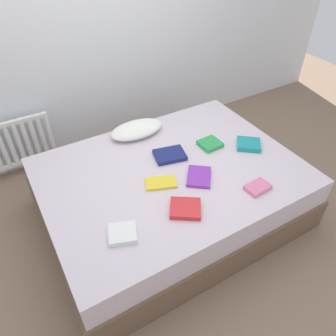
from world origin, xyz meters
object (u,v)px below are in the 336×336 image
(radiator, at_px, (15,144))
(textbook_white, at_px, (123,234))
(bed, at_px, (171,193))
(textbook_red, at_px, (185,208))
(textbook_pink, at_px, (258,187))
(textbook_green, at_px, (210,144))
(textbook_teal, at_px, (249,144))
(pillow, at_px, (137,129))
(textbook_yellow, at_px, (161,183))
(textbook_navy, at_px, (170,155))
(textbook_purple, at_px, (199,177))

(radiator, distance_m, textbook_white, 1.65)
(bed, height_order, textbook_white, textbook_white)
(textbook_red, bearing_deg, textbook_pink, 24.73)
(textbook_green, relative_size, textbook_teal, 0.90)
(bed, xyz_separation_m, textbook_teal, (0.72, -0.07, 0.27))
(pillow, height_order, textbook_green, pillow)
(radiator, xyz_separation_m, textbook_yellow, (0.83, -1.30, 0.16))
(textbook_white, xyz_separation_m, textbook_yellow, (0.44, 0.29, -0.01))
(radiator, distance_m, textbook_yellow, 1.55)
(bed, distance_m, textbook_navy, 0.32)
(pillow, xyz_separation_m, textbook_white, (-0.57, -0.96, -0.03))
(bed, bearing_deg, radiator, 129.20)
(textbook_green, bearing_deg, textbook_yellow, -163.55)
(pillow, relative_size, textbook_white, 2.79)
(textbook_red, bearing_deg, radiator, 151.38)
(textbook_pink, xyz_separation_m, textbook_teal, (0.29, 0.43, 0.01))
(textbook_purple, height_order, textbook_navy, textbook_navy)
(bed, relative_size, textbook_purple, 8.80)
(textbook_purple, bearing_deg, textbook_green, -9.01)
(textbook_teal, bearing_deg, pillow, 177.68)
(textbook_red, bearing_deg, textbook_white, -148.57)
(bed, height_order, textbook_pink, textbook_pink)
(textbook_red, height_order, textbook_navy, same)
(textbook_yellow, bearing_deg, textbook_navy, 68.94)
(radiator, relative_size, pillow, 1.45)
(textbook_green, height_order, textbook_pink, textbook_green)
(textbook_green, bearing_deg, textbook_navy, 171.20)
(textbook_red, distance_m, textbook_navy, 0.59)
(textbook_pink, bearing_deg, radiator, 125.76)
(radiator, distance_m, textbook_navy, 1.50)
(textbook_red, height_order, textbook_yellow, textbook_red)
(radiator, distance_m, textbook_green, 1.80)
(bed, distance_m, textbook_white, 0.76)
(pillow, relative_size, textbook_green, 2.77)
(pillow, bearing_deg, textbook_yellow, -101.42)
(textbook_purple, height_order, textbook_red, textbook_red)
(textbook_pink, bearing_deg, textbook_white, 170.12)
(textbook_white, distance_m, textbook_red, 0.45)
(textbook_green, bearing_deg, textbook_purple, -139.65)
(textbook_purple, relative_size, textbook_pink, 1.28)
(textbook_purple, xyz_separation_m, textbook_yellow, (-0.28, 0.09, -0.00))
(textbook_teal, bearing_deg, textbook_pink, -85.12)
(textbook_red, bearing_deg, pillow, 116.70)
(textbook_white, height_order, textbook_pink, textbook_white)
(textbook_teal, bearing_deg, textbook_red, -119.28)
(textbook_teal, bearing_deg, textbook_green, -173.45)
(textbook_green, height_order, textbook_yellow, textbook_green)
(pillow, bearing_deg, textbook_red, -97.08)
(bed, xyz_separation_m, textbook_green, (0.44, 0.10, 0.27))
(textbook_navy, bearing_deg, textbook_green, 6.10)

